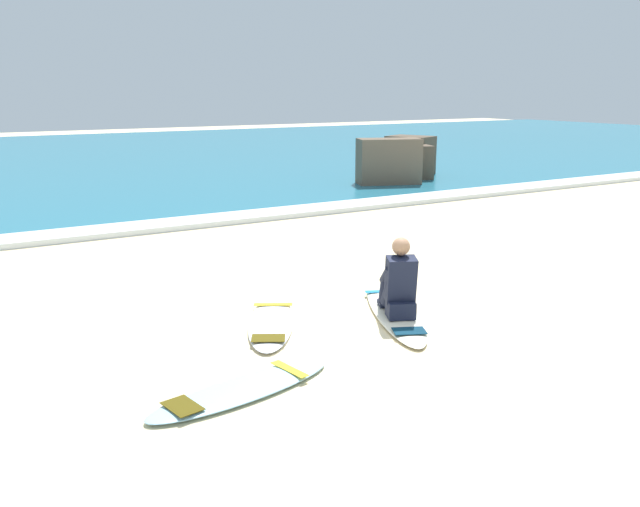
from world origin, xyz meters
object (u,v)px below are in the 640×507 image
(surfboard_main, at_px, (394,311))
(surfboard_spare_near, at_px, (243,389))
(surfer_seated, at_px, (399,285))
(surfboard_spare_far, at_px, (271,322))

(surfboard_main, xyz_separation_m, surfboard_spare_near, (-2.50, -1.07, 0.00))
(surfboard_main, bearing_deg, surfer_seated, -114.53)
(surfboard_spare_near, height_order, surfboard_spare_far, same)
(surfer_seated, height_order, surfboard_spare_far, surfer_seated)
(surfboard_spare_near, distance_m, surfboard_spare_far, 1.80)
(surfboard_main, height_order, surfboard_spare_near, same)
(surfboard_main, relative_size, surfer_seated, 2.62)
(surfer_seated, height_order, surfboard_spare_near, surfer_seated)
(surfboard_spare_near, relative_size, surfboard_spare_far, 1.04)
(surfboard_spare_far, bearing_deg, surfer_seated, -23.76)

